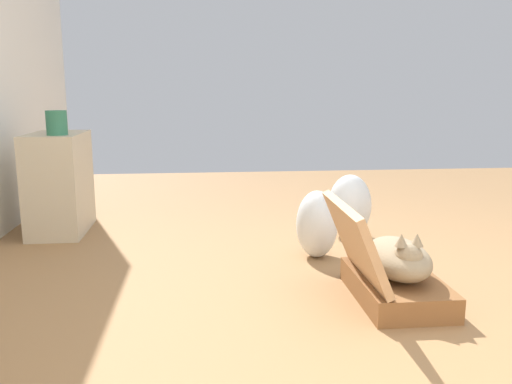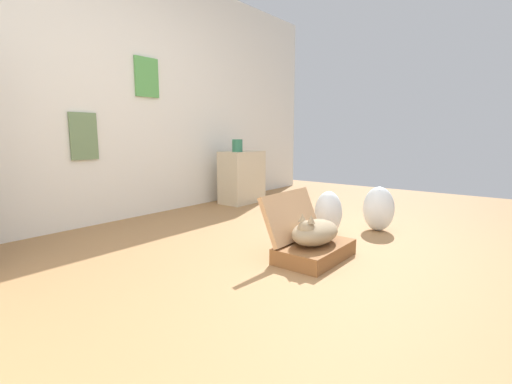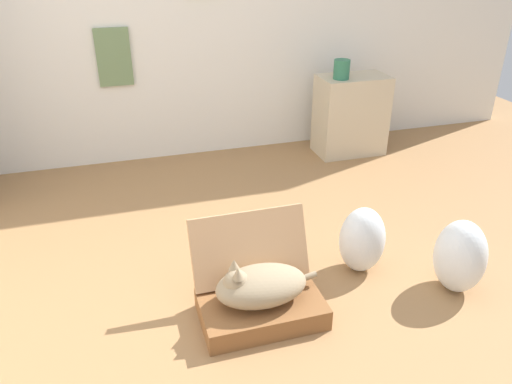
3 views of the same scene
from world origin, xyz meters
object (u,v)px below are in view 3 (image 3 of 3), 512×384
(plastic_bag_white, at_px, (362,240))
(plastic_bag_clear, at_px, (460,256))
(vase_tall, at_px, (342,69))
(cat, at_px, (259,285))
(side_table, at_px, (351,115))
(suitcase_base, at_px, (261,309))

(plastic_bag_white, bearing_deg, plastic_bag_clear, -36.94)
(plastic_bag_white, bearing_deg, vase_tall, 69.97)
(cat, bearing_deg, side_table, 53.14)
(cat, height_order, side_table, side_table)
(suitcase_base, bearing_deg, plastic_bag_white, 19.49)
(suitcase_base, bearing_deg, cat, 177.94)
(suitcase_base, distance_m, side_table, 2.26)
(plastic_bag_clear, height_order, side_table, side_table)
(cat, distance_m, plastic_bag_white, 0.69)
(suitcase_base, xyz_separation_m, plastic_bag_clear, (1.04, -0.07, 0.15))
(cat, height_order, vase_tall, vase_tall)
(plastic_bag_clear, xyz_separation_m, side_table, (0.30, 1.87, 0.13))
(cat, bearing_deg, vase_tall, 55.38)
(suitcase_base, bearing_deg, plastic_bag_clear, -3.91)
(side_table, xyz_separation_m, vase_tall, (-0.14, -0.05, 0.40))
(cat, distance_m, vase_tall, 2.19)
(plastic_bag_white, distance_m, plastic_bag_clear, 0.50)
(suitcase_base, height_order, side_table, side_table)
(plastic_bag_clear, distance_m, vase_tall, 1.90)
(suitcase_base, xyz_separation_m, plastic_bag_white, (0.64, 0.23, 0.14))
(plastic_bag_white, xyz_separation_m, vase_tall, (0.56, 1.52, 0.54))
(suitcase_base, distance_m, plastic_bag_clear, 1.05)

